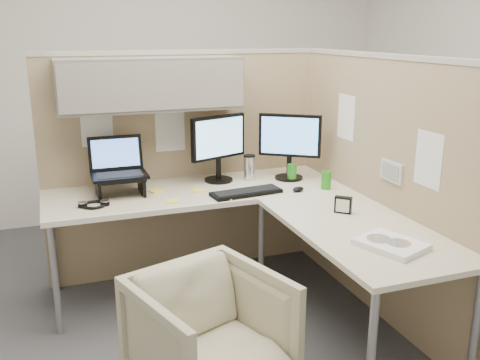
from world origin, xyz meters
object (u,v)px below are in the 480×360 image
object	(u,v)px
monitor_left	(218,143)
office_chair	(210,330)
desk	(251,210)
keyboard	(246,193)

from	to	relation	value
monitor_left	office_chair	bearing A→B (deg)	-129.68
desk	office_chair	world-z (taller)	desk
desk	keyboard	bearing A→B (deg)	77.67
keyboard	monitor_left	bearing A→B (deg)	95.14
monitor_left	keyboard	bearing A→B (deg)	-98.94
monitor_left	keyboard	distance (m)	0.45
office_chair	keyboard	size ratio (longest dim) A/B	1.47
desk	office_chair	bearing A→B (deg)	-124.51
office_chair	monitor_left	xyz separation A→B (m)	(0.44, 1.24, 0.66)
monitor_left	desk	bearing A→B (deg)	-106.88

